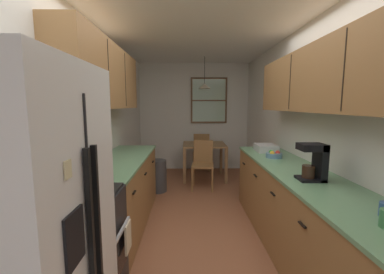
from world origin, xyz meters
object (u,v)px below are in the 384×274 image
refrigerator (15,256)px  dining_chair_far (202,150)px  fruit_bowl (274,155)px  trash_bin (158,176)px  storage_canister (97,168)px  dish_rack (266,148)px  stove_range (77,251)px  dining_chair_near (203,162)px  coffee_maker (315,161)px  table_serving_bowl (200,142)px  dining_table (204,149)px  microwave_over_range (50,92)px

refrigerator → dining_chair_far: 4.86m
dining_chair_far → fruit_bowl: (0.77, -2.70, 0.44)m
trash_bin → storage_canister: (-0.30, -2.10, 0.70)m
storage_canister → dish_rack: storage_canister is taller
stove_range → dining_chair_near: (1.13, 2.80, 0.03)m
dining_chair_near → fruit_bowl: 1.74m
coffee_maker → table_serving_bowl: size_ratio=1.53×
stove_range → dining_table: (1.19, 3.41, 0.16)m
refrigerator → table_serving_bowl: size_ratio=8.16×
trash_bin → dish_rack: dish_rack is taller
coffee_maker → fruit_bowl: size_ratio=1.64×
trash_bin → fruit_bowl: (1.65, -1.28, 0.65)m
storage_canister → fruit_bowl: storage_canister is taller
dining_chair_near → coffee_maker: coffee_maker is taller
refrigerator → dining_chair_near: (1.08, 3.48, -0.38)m
trash_bin → coffee_maker: 2.90m
stove_range → coffee_maker: 2.10m
refrigerator → coffee_maker: (1.93, 1.06, 0.19)m
dining_chair_far → coffee_maker: 3.78m
coffee_maker → fruit_bowl: 0.96m
microwave_over_range → dish_rack: microwave_over_range is taller
dining_table → fruit_bowl: fruit_bowl is taller
dining_chair_near → coffee_maker: size_ratio=2.72×
trash_bin → dining_chair_far: bearing=58.2°
table_serving_bowl → stove_range: bearing=-108.0°
dining_table → trash_bin: dining_table is taller
stove_range → microwave_over_range: size_ratio=1.81×
coffee_maker → fruit_bowl: (-0.03, 0.95, -0.13)m
stove_range → microwave_over_range: bearing=180.0°
refrigerator → fruit_bowl: 2.77m
dining_chair_near → trash_bin: bearing=-167.0°
coffee_maker → trash_bin: bearing=127.0°
refrigerator → table_serving_bowl: bearing=75.4°
coffee_maker → table_serving_bowl: coffee_maker is taller
stove_range → dish_rack: (1.98, 1.76, 0.48)m
refrigerator → dining_chair_far: bearing=76.5°
dish_rack → table_serving_bowl: 1.88m
stove_range → dining_chair_near: bearing=68.0°
stove_range → microwave_over_range: microwave_over_range is taller
dining_chair_far → fruit_bowl: bearing=-74.1°
trash_bin → storage_canister: bearing=-98.1°
microwave_over_range → trash_bin: 2.97m
dining_table → dish_rack: dish_rack is taller
fruit_bowl → dish_rack: dish_rack is taller
storage_canister → fruit_bowl: bearing=22.8°
table_serving_bowl → dining_table: bearing=3.7°
stove_range → dining_chair_far: (1.18, 4.03, 0.03)m
dining_chair_far → storage_canister: (-1.18, -3.53, 0.49)m
stove_range → dish_rack: stove_range is taller
coffee_maker → table_serving_bowl: bearing=105.9°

